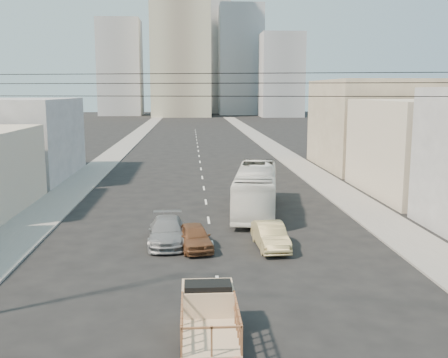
{
  "coord_description": "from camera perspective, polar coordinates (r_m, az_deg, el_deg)",
  "views": [
    {
      "loc": [
        -1.22,
        -14.97,
        8.76
      ],
      "look_at": [
        0.81,
        16.19,
        3.5
      ],
      "focal_mm": 42.0,
      "sensor_mm": 36.0,
      "label": 1
    }
  ],
  "objects": [
    {
      "name": "sedan_brown",
      "position": [
        29.58,
        -3.24,
        -6.28
      ],
      "size": [
        2.29,
        4.28,
        1.38
      ],
      "primitive_type": "imported",
      "rotation": [
        0.0,
        0.0,
        0.17
      ],
      "color": "brown",
      "rests_on": "ground"
    },
    {
      "name": "bldg_right_mid",
      "position": [
        47.94,
        21.93,
        3.17
      ],
      "size": [
        11.0,
        14.0,
        8.0
      ],
      "primitive_type": "cube",
      "color": "#BFB19A",
      "rests_on": "ground"
    },
    {
      "name": "midrise_nw",
      "position": [
        196.71,
        -11.2,
        11.79
      ],
      "size": [
        15.0,
        15.0,
        34.0
      ],
      "primitive_type": "cube",
      "color": "#94979D",
      "rests_on": "ground"
    },
    {
      "name": "midrise_east",
      "position": [
        182.73,
        6.23,
        11.15
      ],
      "size": [
        14.0,
        14.0,
        28.0
      ],
      "primitive_type": "cube",
      "color": "#94979D",
      "rests_on": "ground"
    },
    {
      "name": "high_rise_tower",
      "position": [
        186.2,
        -4.75,
        16.08
      ],
      "size": [
        20.0,
        20.0,
        60.0
      ],
      "primitive_type": "cube",
      "color": "gray",
      "rests_on": "ground"
    },
    {
      "name": "city_bus",
      "position": [
        38.26,
        3.51,
        -1.14
      ],
      "size": [
        4.69,
        12.27,
        3.33
      ],
      "primitive_type": "imported",
      "rotation": [
        0.0,
        0.0,
        -0.16
      ],
      "color": "white",
      "rests_on": "ground"
    },
    {
      "name": "bldg_left_far",
      "position": [
        57.18,
        -22.42,
        4.07
      ],
      "size": [
        12.0,
        16.0,
        8.0
      ],
      "primitive_type": "cube",
      "color": "gray",
      "rests_on": "ground"
    },
    {
      "name": "flatbed_pickup",
      "position": [
        18.83,
        -1.66,
        -14.47
      ],
      "size": [
        1.95,
        4.41,
        1.9
      ],
      "color": "tan",
      "rests_on": "ground"
    },
    {
      "name": "sidewalk_right",
      "position": [
        86.39,
        4.93,
        3.75
      ],
      "size": [
        3.5,
        180.0,
        0.12
      ],
      "primitive_type": "cube",
      "color": "slate",
      "rests_on": "ground"
    },
    {
      "name": "sedan_grey",
      "position": [
        30.65,
        -6.23,
        -5.67
      ],
      "size": [
        2.18,
        5.13,
        1.48
      ],
      "primitive_type": "imported",
      "rotation": [
        0.0,
        0.0,
        0.02
      ],
      "color": "gray",
      "rests_on": "ground"
    },
    {
      "name": "midrise_back",
      "position": [
        215.49,
        -1.85,
        13.08
      ],
      "size": [
        18.0,
        18.0,
        44.0
      ],
      "primitive_type": "cube",
      "color": "gray",
      "rests_on": "ground"
    },
    {
      "name": "midrise_ne",
      "position": [
        201.2,
        1.8,
        12.76
      ],
      "size": [
        16.0,
        16.0,
        40.0
      ],
      "primitive_type": "cube",
      "color": "#94979D",
      "rests_on": "ground"
    },
    {
      "name": "sedan_tan",
      "position": [
        29.73,
        5.07,
        -6.17
      ],
      "size": [
        1.76,
        4.44,
        1.44
      ],
      "primitive_type": "imported",
      "rotation": [
        0.0,
        0.0,
        0.06
      ],
      "color": "tan",
      "rests_on": "ground"
    },
    {
      "name": "lane_dashes",
      "position": [
        68.54,
        -2.68,
        2.21
      ],
      "size": [
        0.15,
        104.0,
        0.01
      ],
      "color": "silver",
      "rests_on": "ground"
    },
    {
      "name": "sidewalk_left",
      "position": [
        86.06,
        -10.76,
        3.59
      ],
      "size": [
        3.5,
        180.0,
        0.12
      ],
      "primitive_type": "cube",
      "color": "slate",
      "rests_on": "ground"
    },
    {
      "name": "overhead_wires",
      "position": [
        16.51,
        0.5,
        10.27
      ],
      "size": [
        23.01,
        5.02,
        0.72
      ],
      "color": "black",
      "rests_on": "ground"
    },
    {
      "name": "bldg_right_far",
      "position": [
        62.78,
        16.11,
        5.76
      ],
      "size": [
        12.0,
        16.0,
        10.0
      ],
      "primitive_type": "cube",
      "color": "gray",
      "rests_on": "ground"
    }
  ]
}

